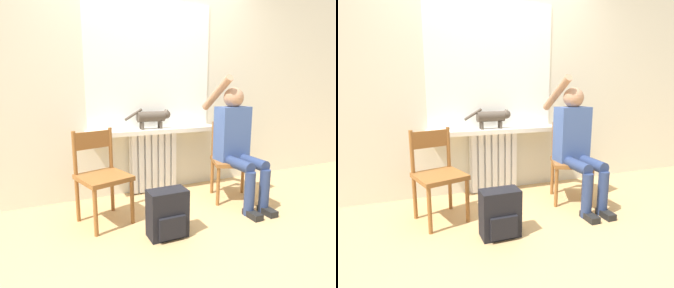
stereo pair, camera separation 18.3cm
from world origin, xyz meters
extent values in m
plane|color=tan|center=(0.00, 0.00, 0.00)|extent=(12.00, 12.00, 0.00)
cube|color=beige|center=(0.00, 1.23, 1.35)|extent=(7.00, 0.06, 2.70)
cube|color=white|center=(0.00, 1.16, 0.35)|extent=(0.57, 0.05, 0.71)
cube|color=white|center=(-0.24, 1.12, 0.35)|extent=(0.06, 0.03, 0.68)
cube|color=white|center=(-0.16, 1.12, 0.35)|extent=(0.06, 0.03, 0.68)
cube|color=white|center=(-0.08, 1.12, 0.35)|extent=(0.06, 0.03, 0.68)
cube|color=white|center=(0.00, 1.12, 0.35)|extent=(0.06, 0.03, 0.68)
cube|color=white|center=(0.08, 1.12, 0.35)|extent=(0.06, 0.03, 0.68)
cube|color=white|center=(0.16, 1.12, 0.35)|extent=(0.06, 0.03, 0.68)
cube|color=white|center=(0.24, 1.12, 0.35)|extent=(0.06, 0.03, 0.68)
cube|color=white|center=(0.00, 1.08, 0.73)|extent=(1.51, 0.24, 0.05)
cube|color=white|center=(0.00, 1.20, 1.45)|extent=(1.45, 0.01, 1.38)
cube|color=brown|center=(-0.69, 0.58, 0.42)|extent=(0.51, 0.51, 0.04)
cylinder|color=brown|center=(-0.81, 0.36, 0.20)|extent=(0.04, 0.04, 0.40)
cylinder|color=brown|center=(-0.47, 0.46, 0.20)|extent=(0.04, 0.04, 0.40)
cylinder|color=brown|center=(-0.91, 0.70, 0.20)|extent=(0.04, 0.04, 0.40)
cylinder|color=brown|center=(-0.57, 0.80, 0.20)|extent=(0.04, 0.04, 0.40)
cylinder|color=brown|center=(-0.91, 0.70, 0.64)|extent=(0.04, 0.04, 0.39)
cylinder|color=brown|center=(-0.57, 0.80, 0.64)|extent=(0.04, 0.04, 0.39)
cube|color=brown|center=(-0.74, 0.75, 0.74)|extent=(0.36, 0.13, 0.16)
cube|color=brown|center=(0.69, 0.58, 0.42)|extent=(0.53, 0.53, 0.04)
cylinder|color=brown|center=(0.46, 0.49, 0.20)|extent=(0.04, 0.04, 0.40)
cylinder|color=brown|center=(0.78, 0.35, 0.20)|extent=(0.04, 0.04, 0.40)
cylinder|color=brown|center=(0.59, 0.81, 0.20)|extent=(0.04, 0.04, 0.40)
cylinder|color=brown|center=(0.92, 0.68, 0.20)|extent=(0.04, 0.04, 0.40)
cylinder|color=brown|center=(0.59, 0.81, 0.64)|extent=(0.04, 0.04, 0.39)
cylinder|color=brown|center=(0.92, 0.68, 0.64)|extent=(0.04, 0.04, 0.39)
cube|color=brown|center=(0.76, 0.75, 0.74)|extent=(0.35, 0.16, 0.16)
cylinder|color=navy|center=(0.60, 0.39, 0.46)|extent=(0.11, 0.43, 0.11)
cylinder|color=navy|center=(0.78, 0.39, 0.46)|extent=(0.11, 0.43, 0.11)
cylinder|color=navy|center=(0.60, 0.17, 0.21)|extent=(0.10, 0.10, 0.43)
cylinder|color=navy|center=(0.78, 0.17, 0.21)|extent=(0.10, 0.10, 0.43)
cube|color=black|center=(0.60, 0.11, 0.03)|extent=(0.09, 0.20, 0.06)
cube|color=black|center=(0.78, 0.11, 0.03)|extent=(0.09, 0.20, 0.06)
cube|color=#3D5693|center=(0.69, 0.60, 0.73)|extent=(0.34, 0.20, 0.57)
sphere|color=#A87A5B|center=(0.69, 0.60, 1.10)|extent=(0.21, 0.21, 0.21)
cylinder|color=#A87A5B|center=(0.57, 0.74, 1.15)|extent=(0.08, 0.50, 0.38)
cylinder|color=#3D5693|center=(0.84, 0.56, 0.70)|extent=(0.08, 0.08, 0.45)
cylinder|color=#4C4238|center=(-0.05, 1.07, 0.89)|extent=(0.31, 0.11, 0.11)
sphere|color=#4C4238|center=(0.13, 1.07, 0.91)|extent=(0.10, 0.10, 0.10)
cone|color=#4C4238|center=(0.13, 1.05, 0.95)|extent=(0.03, 0.03, 0.03)
cone|color=#4C4238|center=(0.13, 1.10, 0.95)|extent=(0.03, 0.03, 0.03)
cylinder|color=#4C4238|center=(0.05, 1.05, 0.80)|extent=(0.03, 0.03, 0.08)
cylinder|color=#4C4238|center=(0.05, 1.10, 0.80)|extent=(0.03, 0.03, 0.08)
cylinder|color=#4C4238|center=(-0.16, 1.05, 0.80)|extent=(0.03, 0.03, 0.08)
cylinder|color=#4C4238|center=(-0.16, 1.10, 0.80)|extent=(0.03, 0.03, 0.08)
cylinder|color=#4C4238|center=(-0.25, 1.07, 0.92)|extent=(0.20, 0.03, 0.13)
cube|color=black|center=(-0.27, 0.13, 0.20)|extent=(0.32, 0.18, 0.40)
cube|color=black|center=(-0.27, 0.03, 0.12)|extent=(0.22, 0.03, 0.18)
camera|label=1|loc=(-1.12, -1.82, 1.19)|focal=30.00mm
camera|label=2|loc=(-0.95, -1.89, 1.19)|focal=30.00mm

